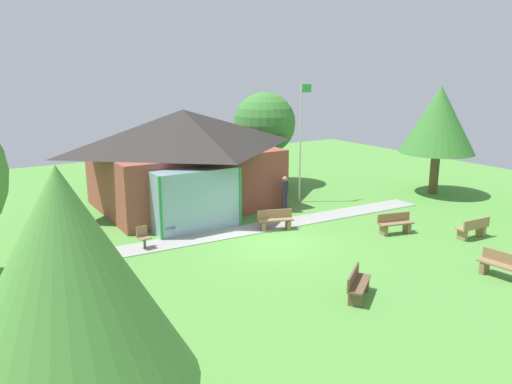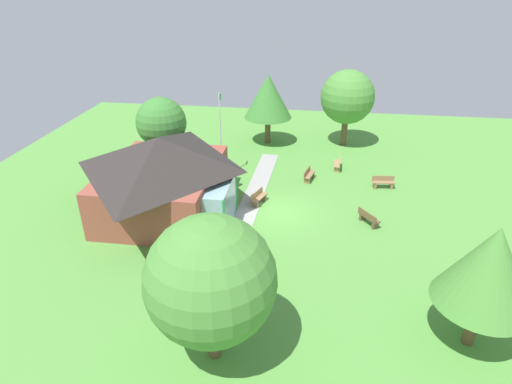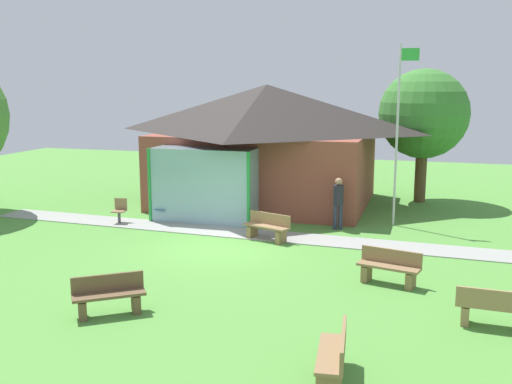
% 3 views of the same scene
% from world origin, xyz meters
% --- Properties ---
extents(ground_plane, '(44.00, 44.00, 0.00)m').
position_xyz_m(ground_plane, '(0.00, 0.00, 0.00)').
color(ground_plane, '#54933D').
extents(pavilion, '(9.02, 8.14, 4.75)m').
position_xyz_m(pavilion, '(-0.60, 6.75, 2.48)').
color(pavilion, brown).
rests_on(pavilion, ground_plane).
extents(footpath, '(18.49, 2.15, 0.03)m').
position_xyz_m(footpath, '(0.00, 1.82, 0.01)').
color(footpath, '#999993').
rests_on(footpath, ground_plane).
extents(flagpole, '(0.64, 0.08, 6.07)m').
position_xyz_m(flagpole, '(4.70, 4.41, 3.33)').
color(flagpole, silver).
rests_on(flagpole, ground_plane).
extents(bench_front_center, '(1.47, 1.24, 0.84)m').
position_xyz_m(bench_front_center, '(-0.57, -5.41, 0.40)').
color(bench_front_center, brown).
rests_on(bench_front_center, ground_plane).
extents(bench_rear_near_path, '(1.56, 0.94, 0.84)m').
position_xyz_m(bench_rear_near_path, '(1.04, 1.28, 0.40)').
color(bench_rear_near_path, olive).
rests_on(bench_rear_near_path, ground_plane).
extents(bench_mid_right, '(1.56, 0.80, 0.84)m').
position_xyz_m(bench_mid_right, '(4.94, -1.78, 0.40)').
color(bench_mid_right, olive).
rests_on(bench_mid_right, ground_plane).
extents(bench_lawn_far_right, '(1.52, 0.53, 0.84)m').
position_xyz_m(bench_lawn_far_right, '(7.14, -3.87, 0.40)').
color(bench_lawn_far_right, '#9E7A51').
rests_on(bench_lawn_far_right, ground_plane).
extents(bench_front_right, '(0.60, 1.54, 0.84)m').
position_xyz_m(bench_front_right, '(4.41, -6.84, 0.40)').
color(bench_front_right, olive).
rests_on(bench_front_right, ground_plane).
extents(patio_chair_porch_left, '(0.58, 0.58, 0.86)m').
position_xyz_m(patio_chair_porch_left, '(-3.14, 2.69, 0.42)').
color(patio_chair_porch_left, teal).
rests_on(patio_chair_porch_left, ground_plane).
extents(patio_chair_west, '(0.50, 0.50, 0.86)m').
position_xyz_m(patio_chair_west, '(-4.49, 2.00, 0.42)').
color(patio_chair_west, '#8C6B4C').
rests_on(patio_chair_west, ground_plane).
extents(visitor_near_flagpole, '(0.34, 0.34, 1.74)m').
position_xyz_m(visitor_near_flagpole, '(2.92, 3.26, 1.02)').
color(visitor_near_flagpole, '#2D3347').
rests_on(visitor_near_flagpole, ground_plane).
extents(tree_behind_pavilion_right, '(3.59, 3.59, 5.38)m').
position_xyz_m(tree_behind_pavilion_right, '(5.44, 8.88, 3.57)').
color(tree_behind_pavilion_right, brown).
rests_on(tree_behind_pavilion_right, ground_plane).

